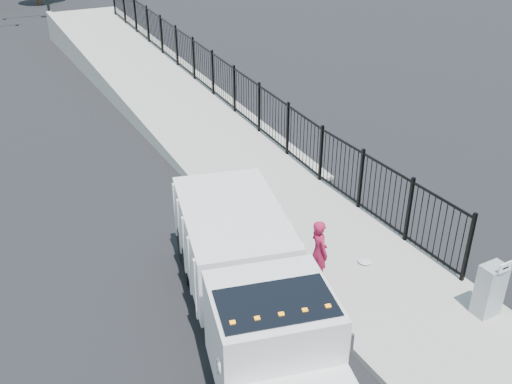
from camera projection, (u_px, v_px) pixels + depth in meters
ground at (291, 283)px, 13.70m from camera, size 120.00×120.00×0.00m
sidewalk at (409, 303)px, 12.94m from camera, size 3.55×12.00×0.12m
curb at (340, 331)px, 12.12m from camera, size 0.30×12.00×0.16m
ramp at (151, 87)px, 26.94m from camera, size 3.95×24.06×3.19m
iron_fence at (213, 87)px, 24.03m from camera, size 0.10×28.00×1.80m
truck at (249, 281)px, 11.62m from camera, size 3.77×7.13×2.33m
worker at (319, 252)px, 13.22m from camera, size 0.44×0.63×1.63m
utility_cabinet at (490, 290)px, 12.27m from camera, size 0.55×0.40×1.25m
arrow_sign at (505, 267)px, 11.75m from camera, size 0.35×0.04×0.22m
debris at (365, 261)px, 14.21m from camera, size 0.35×0.35×0.09m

